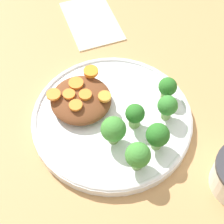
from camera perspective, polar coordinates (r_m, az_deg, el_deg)
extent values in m
plane|color=tan|center=(0.66, 0.00, -1.61)|extent=(4.00, 4.00, 0.00)
cylinder|color=white|center=(0.65, 0.00, -1.19)|extent=(0.28, 0.28, 0.02)
torus|color=white|center=(0.64, 0.00, -0.76)|extent=(0.27, 0.27, 0.01)
ellipsoid|color=brown|center=(0.65, -4.75, 1.88)|extent=(0.11, 0.11, 0.03)
cylinder|color=#7FA85B|center=(0.61, 6.78, -4.58)|extent=(0.02, 0.02, 0.02)
sphere|color=#286B23|center=(0.59, 6.99, -3.48)|extent=(0.04, 0.04, 0.04)
cylinder|color=#759E51|center=(0.63, 3.43, -1.29)|extent=(0.02, 0.02, 0.02)
sphere|color=#286B23|center=(0.61, 3.53, -0.22)|extent=(0.03, 0.03, 0.03)
cylinder|color=#759E51|center=(0.61, 0.21, -3.77)|extent=(0.02, 0.02, 0.02)
sphere|color=#3D8433|center=(0.59, 0.21, -2.62)|extent=(0.04, 0.04, 0.04)
cylinder|color=#7FA85B|center=(0.64, 8.25, -0.11)|extent=(0.02, 0.02, 0.02)
sphere|color=#337A2D|center=(0.62, 8.48, 1.00)|extent=(0.03, 0.03, 0.03)
cylinder|color=#759E51|center=(0.67, 8.29, 2.83)|extent=(0.02, 0.02, 0.02)
sphere|color=#286B23|center=(0.65, 8.49, 3.87)|extent=(0.03, 0.03, 0.03)
cylinder|color=#759E51|center=(0.59, 3.85, -7.60)|extent=(0.02, 0.02, 0.02)
sphere|color=#3D8433|center=(0.57, 3.98, -6.56)|extent=(0.04, 0.04, 0.04)
cylinder|color=orange|center=(0.64, -6.58, 2.72)|extent=(0.02, 0.02, 0.00)
cylinder|color=orange|center=(0.62, -5.55, 1.04)|extent=(0.02, 0.02, 0.00)
cylinder|color=orange|center=(0.65, -5.51, 4.40)|extent=(0.03, 0.03, 0.00)
cylinder|color=orange|center=(0.63, -4.09, 2.64)|extent=(0.02, 0.02, 0.01)
cylinder|color=orange|center=(0.63, -1.10, 2.39)|extent=(0.02, 0.02, 0.01)
cylinder|color=orange|center=(0.64, -8.91, 2.66)|extent=(0.02, 0.02, 0.00)
cylinder|color=orange|center=(0.66, -3.24, 6.20)|extent=(0.03, 0.03, 0.01)
cube|color=beige|center=(0.83, -3.14, 13.77)|extent=(0.17, 0.13, 0.01)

